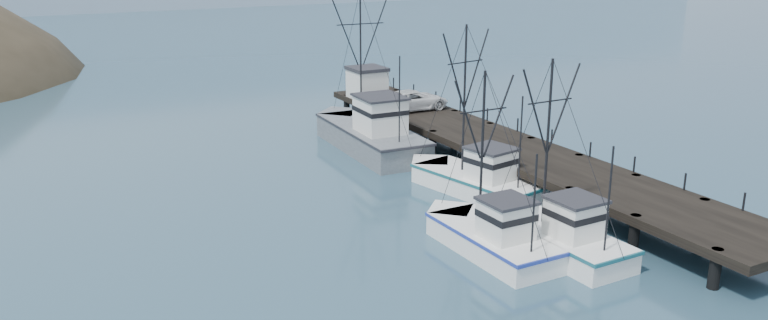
# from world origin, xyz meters

# --- Properties ---
(ground) EXTENTS (400.00, 400.00, 0.00)m
(ground) POSITION_xyz_m (0.00, 0.00, 0.00)
(ground) COLOR #29485C
(ground) RESTS_ON ground
(pier) EXTENTS (6.00, 44.00, 2.00)m
(pier) POSITION_xyz_m (14.00, 16.00, 1.69)
(pier) COLOR black
(pier) RESTS_ON ground
(distant_ridge) EXTENTS (360.00, 40.00, 26.00)m
(distant_ridge) POSITION_xyz_m (10.00, 170.00, 0.00)
(distant_ridge) COLOR #9EB2C6
(distant_ridge) RESTS_ON ground
(trawler_near) EXTENTS (3.55, 10.02, 10.34)m
(trawler_near) POSITION_xyz_m (7.84, 3.13, 0.82)
(trawler_near) COLOR white
(trawler_near) RESTS_ON ground
(trawler_mid) EXTENTS (3.35, 9.59, 9.78)m
(trawler_mid) POSITION_xyz_m (4.68, 4.54, 0.82)
(trawler_mid) COLOR white
(trawler_mid) RESTS_ON ground
(trawler_far) EXTENTS (5.17, 10.76, 11.02)m
(trawler_far) POSITION_xyz_m (9.44, 12.88, 0.82)
(trawler_far) COLOR white
(trawler_far) RESTS_ON ground
(work_vessel) EXTENTS (4.89, 14.70, 12.42)m
(work_vessel) POSITION_xyz_m (8.15, 25.14, 1.23)
(work_vessel) COLOR slate
(work_vessel) RESTS_ON ground
(pier_shed) EXTENTS (3.00, 3.20, 2.80)m
(pier_shed) POSITION_xyz_m (12.50, 34.00, 3.42)
(pier_shed) COLOR silver
(pier_shed) RESTS_ON pier
(pickup_truck) EXTENTS (6.03, 2.79, 1.67)m
(pickup_truck) POSITION_xyz_m (13.70, 27.84, 2.84)
(pickup_truck) COLOR silver
(pickup_truck) RESTS_ON pier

